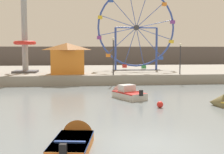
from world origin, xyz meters
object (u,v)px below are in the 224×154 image
object	(u,v)px
drop_tower_steel_tower	(25,32)
mooring_buoy_orange	(160,104)
motorboat_orange_hull	(75,140)
motorboat_pale_grey	(125,93)
promenade_lamp_near	(180,54)
carnival_booth_orange_canopy	(67,58)
ferris_wheel_blue_frame	(136,29)
promenade_lamp_far	(113,51)

from	to	relation	value
drop_tower_steel_tower	mooring_buoy_orange	bearing A→B (deg)	-56.67
motorboat_orange_hull	motorboat_pale_grey	bearing A→B (deg)	-8.93
motorboat_pale_grey	mooring_buoy_orange	bearing A→B (deg)	175.94
motorboat_pale_grey	promenade_lamp_near	bearing A→B (deg)	-65.83
carnival_booth_orange_canopy	promenade_lamp_near	distance (m)	12.88
motorboat_orange_hull	drop_tower_steel_tower	size ratio (longest dim) A/B	0.30
ferris_wheel_blue_frame	motorboat_pale_grey	bearing A→B (deg)	-104.39
motorboat_orange_hull	promenade_lamp_near	world-z (taller)	promenade_lamp_near
ferris_wheel_blue_frame	drop_tower_steel_tower	distance (m)	14.32
ferris_wheel_blue_frame	drop_tower_steel_tower	xyz separation A→B (m)	(-14.11, -2.38, -0.58)
ferris_wheel_blue_frame	drop_tower_steel_tower	bearing A→B (deg)	-170.41
promenade_lamp_far	mooring_buoy_orange	size ratio (longest dim) A/B	9.35
ferris_wheel_blue_frame	carnival_booth_orange_canopy	distance (m)	10.94
drop_tower_steel_tower	promenade_lamp_far	bearing A→B (deg)	-24.49
promenade_lamp_far	mooring_buoy_orange	xyz separation A→B (m)	(1.56, -13.20, -3.53)
promenade_lamp_near	carnival_booth_orange_canopy	bearing A→B (deg)	172.18
mooring_buoy_orange	carnival_booth_orange_canopy	bearing A→B (deg)	113.60
motorboat_pale_grey	promenade_lamp_far	world-z (taller)	promenade_lamp_far
motorboat_orange_hull	mooring_buoy_orange	size ratio (longest dim) A/B	8.73
ferris_wheel_blue_frame	carnival_booth_orange_canopy	bearing A→B (deg)	-150.97
drop_tower_steel_tower	promenade_lamp_far	world-z (taller)	drop_tower_steel_tower
mooring_buoy_orange	ferris_wheel_blue_frame	bearing A→B (deg)	83.30
carnival_booth_orange_canopy	promenade_lamp_far	bearing A→B (deg)	-25.88
motorboat_pale_grey	ferris_wheel_blue_frame	xyz separation A→B (m)	(4.07, 15.85, 6.18)
carnival_booth_orange_canopy	promenade_lamp_near	world-z (taller)	carnival_booth_orange_canopy
drop_tower_steel_tower	promenade_lamp_near	size ratio (longest dim) A/B	3.70
motorboat_pale_grey	mooring_buoy_orange	distance (m)	4.68
drop_tower_steel_tower	carnival_booth_orange_canopy	distance (m)	6.48
motorboat_pale_grey	motorboat_orange_hull	world-z (taller)	motorboat_pale_grey
motorboat_orange_hull	mooring_buoy_orange	distance (m)	9.16
promenade_lamp_near	promenade_lamp_far	size ratio (longest dim) A/B	0.85
carnival_booth_orange_canopy	mooring_buoy_orange	xyz separation A→B (m)	(6.65, -15.21, -2.69)
mooring_buoy_orange	motorboat_orange_hull	bearing A→B (deg)	-127.85
carnival_booth_orange_canopy	mooring_buoy_orange	size ratio (longest dim) A/B	9.68
carnival_booth_orange_canopy	promenade_lamp_far	size ratio (longest dim) A/B	1.04
drop_tower_steel_tower	promenade_lamp_near	world-z (taller)	drop_tower_steel_tower
drop_tower_steel_tower	promenade_lamp_near	distance (m)	18.54
motorboat_orange_hull	promenade_lamp_far	world-z (taller)	promenade_lamp_far
promenade_lamp_near	motorboat_pale_grey	bearing A→B (deg)	-130.62
carnival_booth_orange_canopy	promenade_lamp_far	xyz separation A→B (m)	(5.09, -2.01, 0.84)
promenade_lamp_near	motorboat_orange_hull	bearing A→B (deg)	-119.55
promenade_lamp_far	drop_tower_steel_tower	bearing A→B (deg)	155.51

